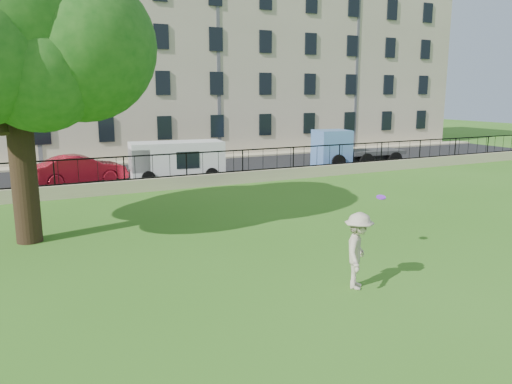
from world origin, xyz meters
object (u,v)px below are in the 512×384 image
man (358,251)px  frisbee (381,197)px  tree (5,25)px  blue_truck (356,148)px  red_sedan (81,170)px  white_van (177,161)px

man → frisbee: 2.95m
tree → blue_truck: (19.41, 8.75, -5.35)m
man → frisbee: (2.18, 1.85, 0.74)m
man → frisbee: size_ratio=6.83×
red_sedan → blue_truck: size_ratio=0.81×
tree → man: bearing=-47.3°
tree → man: 11.77m
frisbee → red_sedan: frisbee is taller
man → frisbee: man is taller
frisbee → white_van: bearing=96.1°
tree → red_sedan: tree is taller
red_sedan → white_van: (4.76, -1.00, 0.28)m
red_sedan → man: bearing=-172.0°
red_sedan → white_van: white_van is taller
blue_truck → frisbee: bearing=-117.5°
tree → red_sedan: bearing=73.4°
tree → frisbee: size_ratio=36.40×
man → red_sedan: size_ratio=0.41×
frisbee → red_sedan: bearing=112.1°
man → white_van: size_ratio=0.38×
man → blue_truck: bearing=6.4°
tree → frisbee: (9.21, -5.76, -4.84)m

